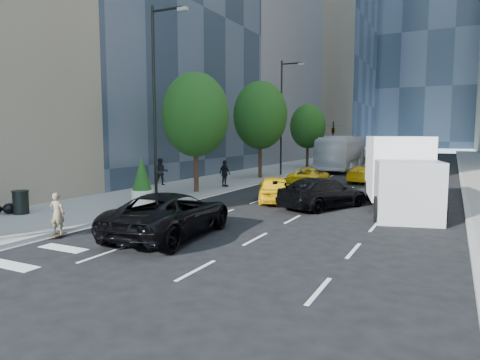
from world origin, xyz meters
The scene contains 24 objects.
ground centered at (0.00, 0.00, 0.00)m, with size 160.00×160.00×0.00m, color black.
sidewalk_left centered at (-9.00, 30.00, 0.07)m, with size 6.00×120.00×0.15m, color slate.
tower_left_mid centered at (-22.00, 42.00, 22.50)m, with size 20.00×24.00×45.00m, color slate.
tower_left_end centered at (-22.00, 92.00, 30.00)m, with size 20.00×28.00×60.00m, color #2C3745.
lamp_near centered at (-6.32, 4.00, 5.81)m, with size 2.13×0.22×10.00m.
lamp_far centered at (-6.32, 22.00, 5.81)m, with size 2.13×0.22×10.00m.
tree_near centered at (-7.20, 9.00, 4.97)m, with size 4.20×4.20×7.46m.
tree_mid centered at (-7.20, 19.00, 5.32)m, with size 4.50×4.50×7.99m.
tree_far centered at (-7.20, 32.00, 4.62)m, with size 3.90×3.90×6.92m.
traffic_signal centered at (-6.40, 40.00, 4.23)m, with size 2.48×0.53×5.20m.
skateboarder centered at (-5.60, -3.00, 0.78)m, with size 0.57×0.37×1.56m, color #726147.
black_sedan_lincoln centered at (-2.00, -1.00, 0.82)m, with size 2.74×5.93×1.65m, color black.
black_sedan_mercedes centered at (1.39, 7.48, 0.78)m, with size 2.20×5.40×1.57m, color black.
taxi_a centered at (-1.54, 8.18, 0.75)m, with size 1.77×4.40×1.50m, color #E4AC0C.
taxi_b centered at (4.20, 14.00, 0.68)m, with size 1.45×4.16×1.37m, color #CE910A.
taxi_c centered at (-2.00, 16.03, 0.69)m, with size 2.30×4.98×1.38m, color #E5B90C.
taxi_d centered at (1.20, 20.28, 0.64)m, with size 1.80×4.43×1.29m, color #EBB60C.
city_bus centered at (-3.20, 31.26, 1.80)m, with size 3.02×12.92×3.60m, color silver.
box_truck centered at (4.92, 8.50, 1.86)m, with size 4.48×8.07×3.66m.
pedestrian_a centered at (-11.20, 10.71, 1.12)m, with size 0.95×0.74×1.95m, color black.
pedestrian_b centered at (-6.81, 12.07, 1.07)m, with size 1.08×0.45×1.84m, color black.
trash_can centered at (-10.29, -1.03, 0.66)m, with size 0.68×0.68×1.03m, color black.
planter_shrub centered at (-6.60, 3.00, 1.35)m, with size 1.05×1.05×2.53m.
garbage_bags centered at (-10.96, -1.39, 0.38)m, with size 1.00×0.96×0.49m.
Camera 1 is at (7.24, -13.80, 3.78)m, focal length 32.00 mm.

